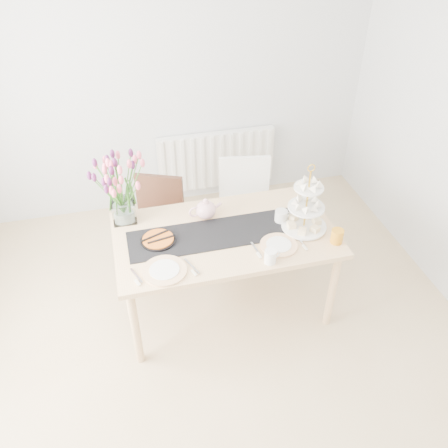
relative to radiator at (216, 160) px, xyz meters
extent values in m
plane|color=tan|center=(-0.50, -2.19, -0.45)|extent=(4.50, 4.50, 0.00)
plane|color=silver|center=(-0.50, 0.06, 0.85)|extent=(4.00, 0.00, 4.00)
cube|color=white|center=(0.00, 0.00, 0.00)|extent=(1.20, 0.08, 0.60)
cube|color=tan|center=(-0.30, -1.55, 0.28)|extent=(1.60, 0.90, 0.04)
cylinder|color=tan|center=(-1.03, -1.93, -0.09)|extent=(0.06, 0.06, 0.71)
cylinder|color=tan|center=(0.43, -1.93, -0.09)|extent=(0.06, 0.06, 0.71)
cylinder|color=tan|center=(-1.03, -1.17, -0.09)|extent=(0.06, 0.06, 0.71)
cylinder|color=tan|center=(0.43, -1.17, -0.09)|extent=(0.06, 0.06, 0.71)
cube|color=#341C13|center=(-0.75, -0.94, -0.03)|extent=(0.53, 0.53, 0.04)
cube|color=#341C13|center=(-0.68, -0.77, 0.18)|extent=(0.39, 0.20, 0.39)
cylinder|color=#341C13|center=(-0.98, -1.04, -0.25)|extent=(0.04, 0.04, 0.40)
cylinder|color=#341C13|center=(-0.65, -1.18, -0.25)|extent=(0.04, 0.04, 0.40)
cylinder|color=#341C13|center=(-0.84, -0.71, -0.25)|extent=(0.04, 0.04, 0.40)
cylinder|color=#341C13|center=(-0.51, -0.85, -0.25)|extent=(0.04, 0.04, 0.40)
cube|color=white|center=(0.03, -0.97, 0.00)|extent=(0.52, 0.52, 0.04)
cube|color=white|center=(0.07, -0.77, 0.23)|extent=(0.44, 0.12, 0.42)
cylinder|color=white|center=(-0.18, -1.11, -0.23)|extent=(0.04, 0.04, 0.43)
cylinder|color=white|center=(0.18, -1.18, -0.23)|extent=(0.04, 0.04, 0.43)
cylinder|color=white|center=(-0.11, -0.76, -0.23)|extent=(0.04, 0.04, 0.43)
cylinder|color=white|center=(0.24, -0.82, -0.23)|extent=(0.04, 0.04, 0.43)
cube|color=black|center=(-0.30, -1.55, 0.30)|extent=(1.40, 0.35, 0.01)
cube|color=silver|center=(-0.99, -1.21, 0.39)|extent=(0.17, 0.17, 0.17)
cylinder|color=gold|center=(0.28, -1.63, 0.54)|extent=(0.01, 0.01, 0.48)
cylinder|color=white|center=(0.28, -1.63, 0.32)|extent=(0.33, 0.33, 0.01)
cylinder|color=white|center=(0.28, -1.63, 0.49)|extent=(0.26, 0.26, 0.01)
cylinder|color=white|center=(0.28, -1.63, 0.65)|extent=(0.21, 0.21, 0.01)
cylinder|color=silver|center=(0.14, -1.51, 0.35)|extent=(0.11, 0.11, 0.09)
cylinder|color=black|center=(-0.78, -1.53, 0.31)|extent=(0.25, 0.25, 0.02)
cylinder|color=orange|center=(-0.78, -1.53, 0.33)|extent=(0.22, 0.22, 0.01)
cylinder|color=white|center=(-0.08, -1.92, 0.35)|extent=(0.10, 0.10, 0.10)
cylinder|color=orange|center=(0.44, -1.84, 0.35)|extent=(0.12, 0.12, 0.10)
cylinder|color=white|center=(-0.79, -1.84, 0.31)|extent=(0.39, 0.39, 0.02)
cylinder|color=white|center=(0.03, -1.78, 0.31)|extent=(0.30, 0.30, 0.01)
camera|label=1|loc=(-0.96, -4.14, 2.46)|focal=38.00mm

